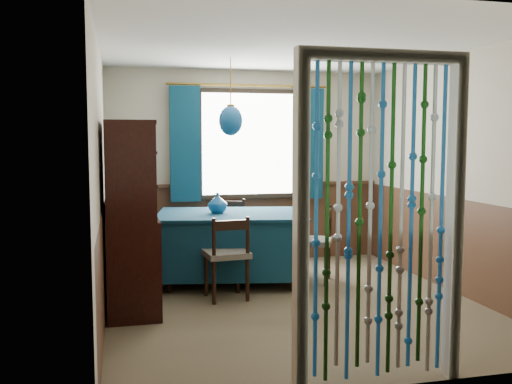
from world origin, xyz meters
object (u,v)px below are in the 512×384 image
object	(u,v)px
dining_table	(231,242)
chair_left	(147,245)
pendant_lamp	(231,121)
vase_table	(218,204)
vase_sideboard	(135,203)
chair_right	(316,242)
bowl_shelf	(137,180)
chair_near	(227,255)
sideboard	(130,242)
chair_far	(228,232)

from	to	relation	value
dining_table	chair_left	bearing A→B (deg)	-177.92
dining_table	pendant_lamp	bearing A→B (deg)	-52.79
vase_table	vase_sideboard	bearing A→B (deg)	-156.00
vase_table	vase_sideboard	distance (m)	1.00
chair_right	vase_sideboard	distance (m)	2.06
chair_right	bowl_shelf	size ratio (longest dim) A/B	4.01
chair_near	chair_left	bearing A→B (deg)	127.98
chair_right	pendant_lamp	world-z (taller)	pendant_lamp
chair_near	bowl_shelf	distance (m)	1.22
bowl_shelf	sideboard	bearing A→B (deg)	99.77
vase_table	sideboard	bearing A→B (deg)	-146.41
dining_table	chair_far	xyz separation A→B (m)	(0.09, 0.67, 0.01)
chair_left	chair_right	world-z (taller)	chair_right
chair_left	bowl_shelf	distance (m)	1.37
chair_right	sideboard	bearing A→B (deg)	126.98
dining_table	chair_right	world-z (taller)	chair_right
vase_table	chair_far	bearing A→B (deg)	69.80
chair_left	chair_far	bearing A→B (deg)	134.28
dining_table	vase_table	distance (m)	0.46
chair_near	bowl_shelf	world-z (taller)	bowl_shelf
chair_far	vase_sideboard	size ratio (longest dim) A/B	5.15
chair_left	chair_right	size ratio (longest dim) A/B	0.96
chair_near	chair_left	world-z (taller)	chair_near
chair_near	chair_far	world-z (taller)	chair_far
pendant_lamp	vase_sideboard	world-z (taller)	pendant_lamp
dining_table	vase_table	bearing A→B (deg)	176.87
chair_near	sideboard	bearing A→B (deg)	171.23
pendant_lamp	bowl_shelf	size ratio (longest dim) A/B	3.95
pendant_lamp	bowl_shelf	bearing A→B (deg)	-137.88
sideboard	dining_table	bearing A→B (deg)	27.95
chair_near	chair_right	distance (m)	1.20
sideboard	pendant_lamp	size ratio (longest dim) A/B	2.10
chair_right	pendant_lamp	size ratio (longest dim) A/B	1.02
dining_table	chair_far	size ratio (longest dim) A/B	2.10
pendant_lamp	vase_table	bearing A→B (deg)	166.22
pendant_lamp	bowl_shelf	world-z (taller)	pendant_lamp
dining_table	chair_near	size ratio (longest dim) A/B	2.13
vase_sideboard	chair_left	bearing A→B (deg)	75.92
chair_right	sideboard	size ratio (longest dim) A/B	0.48
dining_table	bowl_shelf	world-z (taller)	bowl_shelf
vase_sideboard	dining_table	bearing A→B (deg)	19.26
chair_far	chair_right	distance (m)	1.22
dining_table	pendant_lamp	size ratio (longest dim) A/B	2.15
vase_sideboard	sideboard	bearing A→B (deg)	-104.07
chair_far	sideboard	size ratio (longest dim) A/B	0.49
chair_near	vase_table	distance (m)	0.83
pendant_lamp	vase_table	distance (m)	0.94
chair_far	dining_table	bearing A→B (deg)	107.01
bowl_shelf	vase_sideboard	bearing A→B (deg)	90.00
chair_near	chair_far	bearing A→B (deg)	74.03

